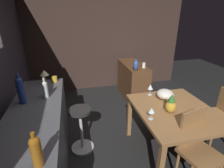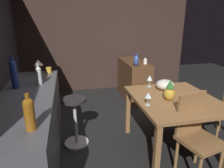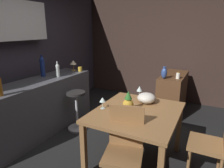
{
  "view_description": "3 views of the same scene",
  "coord_description": "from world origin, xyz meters",
  "px_view_note": "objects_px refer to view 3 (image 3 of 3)",
  "views": [
    {
      "loc": [
        -1.89,
        1.0,
        1.94
      ],
      "look_at": [
        0.68,
        0.38,
        0.83
      ],
      "focal_mm": 27.87,
      "sensor_mm": 36.0,
      "label": 1
    },
    {
      "loc": [
        -2.3,
        1.0,
        1.7
      ],
      "look_at": [
        0.43,
        0.4,
        0.79
      ],
      "focal_mm": 32.75,
      "sensor_mm": 36.0,
      "label": 2
    },
    {
      "loc": [
        -2.3,
        -1.05,
        1.73
      ],
      "look_at": [
        0.48,
        0.39,
        0.84
      ],
      "focal_mm": 31.68,
      "sensor_mm": 36.0,
      "label": 3
    }
  ],
  "objects_px": {
    "chair_near_window": "(124,147)",
    "cup_mustard": "(80,69)",
    "wine_glass_left": "(139,89)",
    "counter_lamp": "(73,63)",
    "pineapple_centerpiece": "(128,102)",
    "dining_table": "(137,117)",
    "bar_stool": "(77,110)",
    "vase_ceramic_blue": "(164,73)",
    "wine_bottle_clear": "(58,70)",
    "wine_bottle_cobalt": "(42,66)",
    "wine_glass_right": "(103,100)",
    "pillar_candle_tall": "(178,76)",
    "chair_by_doorway": "(213,144)",
    "sideboard_cabinet": "(172,94)",
    "fruit_bowl": "(146,98)"
  },
  "relations": [
    {
      "from": "chair_near_window",
      "to": "chair_by_doorway",
      "type": "relative_size",
      "value": 1.11
    },
    {
      "from": "counter_lamp",
      "to": "wine_bottle_clear",
      "type": "bearing_deg",
      "value": -173.02
    },
    {
      "from": "pineapple_centerpiece",
      "to": "sideboard_cabinet",
      "type": "bearing_deg",
      "value": -5.73
    },
    {
      "from": "wine_bottle_clear",
      "to": "wine_glass_left",
      "type": "bearing_deg",
      "value": -87.91
    },
    {
      "from": "dining_table",
      "to": "wine_glass_right",
      "type": "relative_size",
      "value": 7.59
    },
    {
      "from": "chair_near_window",
      "to": "wine_bottle_cobalt",
      "type": "xyz_separation_m",
      "value": [
        0.78,
        1.94,
        0.58
      ]
    },
    {
      "from": "bar_stool",
      "to": "wine_glass_right",
      "type": "distance_m",
      "value": 1.08
    },
    {
      "from": "wine_bottle_clear",
      "to": "pillar_candle_tall",
      "type": "xyz_separation_m",
      "value": [
        1.16,
        -1.86,
        -0.15
      ]
    },
    {
      "from": "chair_by_doorway",
      "to": "dining_table",
      "type": "bearing_deg",
      "value": 96.52
    },
    {
      "from": "pineapple_centerpiece",
      "to": "pillar_candle_tall",
      "type": "xyz_separation_m",
      "value": [
        1.63,
        -0.32,
        0.03
      ]
    },
    {
      "from": "dining_table",
      "to": "fruit_bowl",
      "type": "height_order",
      "value": "fruit_bowl"
    },
    {
      "from": "wine_glass_left",
      "to": "counter_lamp",
      "type": "distance_m",
      "value": 1.64
    },
    {
      "from": "dining_table",
      "to": "bar_stool",
      "type": "relative_size",
      "value": 1.66
    },
    {
      "from": "pineapple_centerpiece",
      "to": "chair_by_doorway",
      "type": "bearing_deg",
      "value": -81.77
    },
    {
      "from": "chair_near_window",
      "to": "wine_bottle_clear",
      "type": "relative_size",
      "value": 3.41
    },
    {
      "from": "wine_glass_left",
      "to": "bar_stool",
      "type": "bearing_deg",
      "value": 95.4
    },
    {
      "from": "wine_glass_right",
      "to": "counter_lamp",
      "type": "xyz_separation_m",
      "value": [
        1.08,
        1.3,
        0.2
      ]
    },
    {
      "from": "pineapple_centerpiece",
      "to": "chair_near_window",
      "type": "bearing_deg",
      "value": -161.54
    },
    {
      "from": "dining_table",
      "to": "bar_stool",
      "type": "height_order",
      "value": "dining_table"
    },
    {
      "from": "pillar_candle_tall",
      "to": "pineapple_centerpiece",
      "type": "bearing_deg",
      "value": 168.96
    },
    {
      "from": "chair_by_doorway",
      "to": "wine_glass_left",
      "type": "relative_size",
      "value": 4.9
    },
    {
      "from": "sideboard_cabinet",
      "to": "vase_ceramic_blue",
      "type": "distance_m",
      "value": 0.68
    },
    {
      "from": "sideboard_cabinet",
      "to": "counter_lamp",
      "type": "distance_m",
      "value": 2.14
    },
    {
      "from": "wine_bottle_clear",
      "to": "chair_near_window",
      "type": "bearing_deg",
      "value": -117.57
    },
    {
      "from": "counter_lamp",
      "to": "vase_ceramic_blue",
      "type": "bearing_deg",
      "value": -73.2
    },
    {
      "from": "bar_stool",
      "to": "counter_lamp",
      "type": "relative_size",
      "value": 3.23
    },
    {
      "from": "wine_glass_left",
      "to": "pillar_candle_tall",
      "type": "height_order",
      "value": "pillar_candle_tall"
    },
    {
      "from": "dining_table",
      "to": "chair_near_window",
      "type": "height_order",
      "value": "chair_near_window"
    },
    {
      "from": "wine_glass_right",
      "to": "vase_ceramic_blue",
      "type": "bearing_deg",
      "value": -14.03
    },
    {
      "from": "pineapple_centerpiece",
      "to": "vase_ceramic_blue",
      "type": "bearing_deg",
      "value": -3.28
    },
    {
      "from": "wine_glass_left",
      "to": "wine_bottle_clear",
      "type": "distance_m",
      "value": 1.51
    },
    {
      "from": "wine_glass_right",
      "to": "cup_mustard",
      "type": "xyz_separation_m",
      "value": [
        1.11,
        1.16,
        0.09
      ]
    },
    {
      "from": "bar_stool",
      "to": "wine_glass_left",
      "type": "height_order",
      "value": "wine_glass_left"
    },
    {
      "from": "sideboard_cabinet",
      "to": "pineapple_centerpiece",
      "type": "height_order",
      "value": "pineapple_centerpiece"
    },
    {
      "from": "pillar_candle_tall",
      "to": "wine_glass_left",
      "type": "bearing_deg",
      "value": 161.96
    },
    {
      "from": "wine_glass_left",
      "to": "pillar_candle_tall",
      "type": "xyz_separation_m",
      "value": [
        1.1,
        -0.36,
        0.0
      ]
    },
    {
      "from": "chair_by_doorway",
      "to": "bar_stool",
      "type": "bearing_deg",
      "value": 82.51
    },
    {
      "from": "dining_table",
      "to": "wine_glass_right",
      "type": "distance_m",
      "value": 0.48
    },
    {
      "from": "cup_mustard",
      "to": "counter_lamp",
      "type": "distance_m",
      "value": 0.18
    },
    {
      "from": "vase_ceramic_blue",
      "to": "wine_glass_left",
      "type": "bearing_deg",
      "value": 172.57
    },
    {
      "from": "chair_near_window",
      "to": "cup_mustard",
      "type": "xyz_separation_m",
      "value": [
        1.43,
        1.6,
        0.44
      ]
    },
    {
      "from": "fruit_bowl",
      "to": "sideboard_cabinet",
      "type": "bearing_deg",
      "value": -2.65
    },
    {
      "from": "wine_glass_left",
      "to": "wine_bottle_clear",
      "type": "height_order",
      "value": "wine_bottle_clear"
    },
    {
      "from": "chair_near_window",
      "to": "counter_lamp",
      "type": "height_order",
      "value": "counter_lamp"
    },
    {
      "from": "pineapple_centerpiece",
      "to": "fruit_bowl",
      "type": "xyz_separation_m",
      "value": [
        0.36,
        -0.12,
        -0.04
      ]
    },
    {
      "from": "dining_table",
      "to": "vase_ceramic_blue",
      "type": "bearing_deg",
      "value": 0.67
    },
    {
      "from": "sideboard_cabinet",
      "to": "vase_ceramic_blue",
      "type": "height_order",
      "value": "vase_ceramic_blue"
    },
    {
      "from": "pineapple_centerpiece",
      "to": "fruit_bowl",
      "type": "height_order",
      "value": "pineapple_centerpiece"
    },
    {
      "from": "pineapple_centerpiece",
      "to": "bar_stool",
      "type": "bearing_deg",
      "value": 69.62
    },
    {
      "from": "wine_bottle_cobalt",
      "to": "wine_glass_right",
      "type": "bearing_deg",
      "value": -107.26
    }
  ]
}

